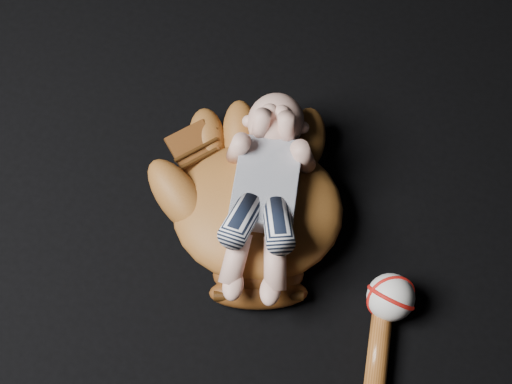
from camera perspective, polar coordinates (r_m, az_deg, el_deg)
baseball_glove at (r=1.39m, az=0.14°, el=-1.00°), size 0.52×0.55×0.14m
newborn_baby at (r=1.33m, az=0.59°, el=-0.32°), size 0.27×0.42×0.16m
baseball at (r=1.36m, az=9.78°, el=-7.56°), size 0.10×0.10×0.08m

